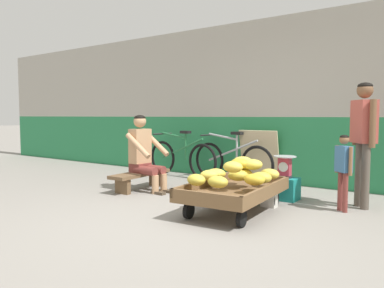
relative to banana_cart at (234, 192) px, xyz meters
The scene contains 14 objects.
ground_plane 0.81m from the banana_cart, 107.63° to the right, with size 80.00×80.00×0.00m, color gray.
back_wall 2.55m from the banana_cart, 95.86° to the left, with size 16.00×0.30×2.75m.
banana_cart is the anchor object (origin of this frame).
banana_pile 0.23m from the banana_cart, 86.87° to the left, with size 0.86×1.09×0.26m.
low_bench 1.90m from the banana_cart, 168.53° to the left, with size 0.35×1.11×0.27m.
vendor_seated 1.84m from the banana_cart, 168.10° to the left, with size 0.69×0.50×1.14m.
plastic_crate 1.02m from the banana_cart, 78.47° to the left, with size 0.36×0.28×0.30m.
weighing_scale 1.04m from the banana_cart, 78.46° to the left, with size 0.30×0.30×0.29m.
bicycle_near_left 2.74m from the banana_cart, 140.50° to the left, with size 1.66×0.48×0.86m.
bicycle_far_left 2.23m from the banana_cart, 120.78° to the left, with size 1.66×0.48×0.86m.
sign_board 2.18m from the banana_cart, 108.38° to the left, with size 0.70×0.21×0.89m.
customer_adult 1.76m from the banana_cart, 44.45° to the left, with size 0.36×0.40×1.53m.
customer_child 1.33m from the banana_cart, 38.35° to the left, with size 0.24×0.21×0.91m.
shopping_bag 0.55m from the banana_cart, 66.70° to the left, with size 0.18×0.12×0.24m, color silver.
Camera 1 is at (2.42, -3.12, 1.13)m, focal length 35.84 mm.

